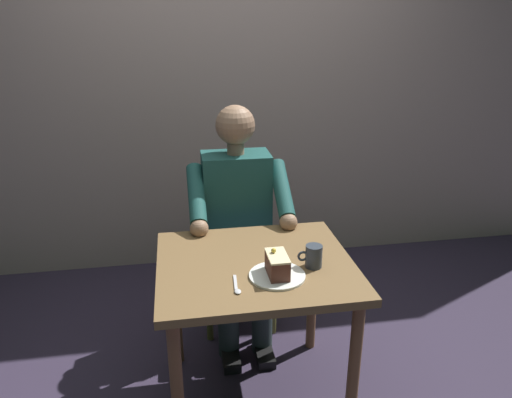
{
  "coord_description": "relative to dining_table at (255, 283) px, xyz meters",
  "views": [
    {
      "loc": [
        0.3,
        1.79,
        1.7
      ],
      "look_at": [
        -0.02,
        -0.1,
        0.97
      ],
      "focal_mm": 33.53,
      "sensor_mm": 36.0,
      "label": 1
    }
  ],
  "objects": [
    {
      "name": "dessert_spoon",
      "position": [
        0.11,
        0.2,
        0.11
      ],
      "size": [
        0.03,
        0.14,
        0.01
      ],
      "color": "silver",
      "rests_on": "dining_table"
    },
    {
      "name": "ground_plane",
      "position": [
        0.0,
        0.0,
        -0.62
      ],
      "size": [
        14.0,
        14.0,
        0.0
      ],
      "primitive_type": "plane",
      "color": "#32293D"
    },
    {
      "name": "dining_table",
      "position": [
        0.0,
        0.0,
        0.0
      ],
      "size": [
        0.83,
        0.73,
        0.72
      ],
      "color": "brown",
      "rests_on": "ground"
    },
    {
      "name": "cafe_rear_panel",
      "position": [
        0.0,
        -1.47,
        0.88
      ],
      "size": [
        6.4,
        0.12,
        3.0
      ],
      "primitive_type": "cube",
      "color": "#A48F85",
      "rests_on": "ground"
    },
    {
      "name": "dessert_plate",
      "position": [
        -0.07,
        0.14,
        0.11
      ],
      "size": [
        0.23,
        0.23,
        0.01
      ],
      "primitive_type": "cylinder",
      "color": "white",
      "rests_on": "dining_table"
    },
    {
      "name": "seated_person",
      "position": [
        0.0,
        -0.55,
        0.05
      ],
      "size": [
        0.53,
        0.58,
        1.28
      ],
      "color": "#1D4E4A",
      "rests_on": "ground"
    },
    {
      "name": "coffee_cup",
      "position": [
        -0.23,
        0.08,
        0.15
      ],
      "size": [
        0.11,
        0.07,
        0.1
      ],
      "color": "#2F3741",
      "rests_on": "dining_table"
    },
    {
      "name": "cake_slice",
      "position": [
        -0.07,
        0.14,
        0.16
      ],
      "size": [
        0.08,
        0.14,
        0.11
      ],
      "color": "#572D23",
      "rests_on": "dessert_plate"
    },
    {
      "name": "chair",
      "position": [
        0.0,
        -0.71,
        -0.12
      ],
      "size": [
        0.42,
        0.42,
        0.9
      ],
      "color": "brown",
      "rests_on": "ground"
    }
  ]
}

